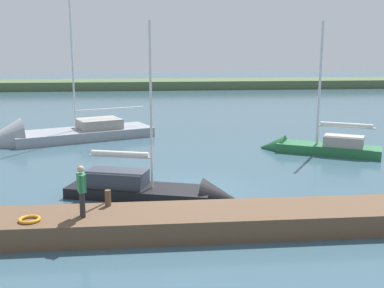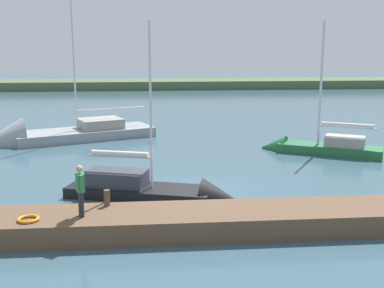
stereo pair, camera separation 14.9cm
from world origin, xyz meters
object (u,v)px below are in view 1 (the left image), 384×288
at_px(sailboat_outer_mooring, 314,149).
at_px(sailboat_inner_slip, 48,139).
at_px(mooring_post_near, 108,198).
at_px(sailboat_far_left, 162,195).
at_px(person_on_dock, 82,188).
at_px(life_ring_buoy, 30,219).

distance_m(sailboat_outer_mooring, sailboat_inner_slip, 16.31).
distance_m(mooring_post_near, sailboat_far_left, 3.48).
height_order(mooring_post_near, sailboat_far_left, sailboat_far_left).
bearing_deg(person_on_dock, life_ring_buoy, -7.87).
xyz_separation_m(mooring_post_near, sailboat_far_left, (-1.88, -2.80, -0.84)).
height_order(sailboat_inner_slip, person_on_dock, sailboat_inner_slip).
distance_m(mooring_post_near, person_on_dock, 1.34).
bearing_deg(sailboat_inner_slip, person_on_dock, 81.94).
bearing_deg(mooring_post_near, sailboat_far_left, -123.83).
relative_size(mooring_post_near, sailboat_outer_mooring, 0.07).
xyz_separation_m(sailboat_far_left, sailboat_outer_mooring, (-8.87, -7.47, 0.06)).
xyz_separation_m(life_ring_buoy, sailboat_far_left, (-4.13, -4.00, -0.62)).
relative_size(life_ring_buoy, person_on_dock, 0.41).
bearing_deg(life_ring_buoy, person_on_dock, -170.62).
bearing_deg(sailboat_inner_slip, sailboat_far_left, 96.26).
height_order(sailboat_far_left, person_on_dock, sailboat_far_left).
bearing_deg(sailboat_outer_mooring, person_on_dock, 72.67).
xyz_separation_m(sailboat_far_left, person_on_dock, (2.58, 3.74, 1.49)).
bearing_deg(person_on_dock, sailboat_inner_slip, -92.57).
distance_m(life_ring_buoy, person_on_dock, 1.79).
relative_size(mooring_post_near, person_on_dock, 0.33).
relative_size(life_ring_buoy, sailboat_outer_mooring, 0.08).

